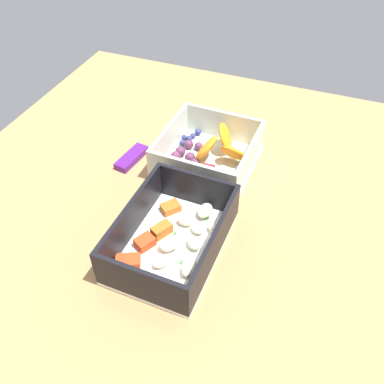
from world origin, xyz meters
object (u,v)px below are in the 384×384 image
at_px(fruit_bowl, 208,154).
at_px(candy_bar, 132,158).
at_px(pasta_container, 172,238).
at_px(paper_cup_liner, 227,123).

distance_m(fruit_bowl, candy_bar, 0.13).
xyz_separation_m(pasta_container, fruit_bowl, (0.19, 0.02, 0.00)).
bearing_deg(paper_cup_liner, candy_bar, 142.00).
height_order(pasta_container, fruit_bowl, pasta_container).
bearing_deg(pasta_container, fruit_bowl, 6.44).
bearing_deg(pasta_container, paper_cup_liner, 5.06).
distance_m(fruit_bowl, paper_cup_liner, 0.12).
xyz_separation_m(fruit_bowl, candy_bar, (-0.04, 0.13, -0.02)).
relative_size(candy_bar, paper_cup_liner, 2.12).
height_order(fruit_bowl, paper_cup_liner, fruit_bowl).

